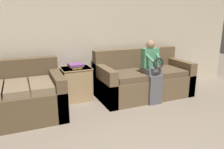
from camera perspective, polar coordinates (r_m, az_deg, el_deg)
name	(u,v)px	position (r m, az deg, el deg)	size (l,w,h in m)	color
wall_back	(73,31)	(4.24, -10.24, 11.10)	(7.71, 0.06, 2.55)	beige
couch_main	(143,80)	(4.38, 8.02, -1.32)	(1.82, 0.89, 0.91)	brown
couch_side	(18,98)	(3.70, -23.35, -5.55)	(1.36, 0.98, 0.87)	brown
child_left_seated	(152,69)	(3.98, 10.46, 1.32)	(0.31, 0.37, 1.14)	#56565B
side_shelf	(77,84)	(4.15, -9.21, -2.37)	(0.54, 0.43, 0.63)	tan
book_stack	(76,66)	(4.05, -9.48, 2.29)	(0.26, 0.25, 0.08)	gold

